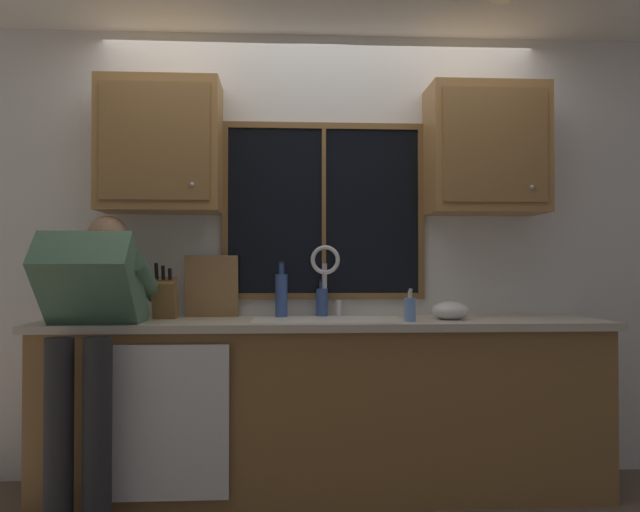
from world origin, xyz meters
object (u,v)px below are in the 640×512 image
object	(u,v)px
knife_block	(165,299)
cutting_board	(212,286)
bottle_green_glass	(281,294)
mixing_bowl	(450,311)
bottle_tall_clear	(322,301)
soap_dispenser	(410,309)
person_standing	(91,323)

from	to	relation	value
knife_block	cutting_board	distance (m)	0.27
knife_block	bottle_green_glass	world-z (taller)	bottle_green_glass
mixing_bowl	bottle_tall_clear	bearing A→B (deg)	158.92
bottle_green_glass	mixing_bowl	bearing A→B (deg)	-13.25
mixing_bowl	knife_block	bearing A→B (deg)	175.18
soap_dispenser	bottle_green_glass	bearing A→B (deg)	152.11
soap_dispenser	bottle_tall_clear	size ratio (longest dim) A/B	0.81
bottle_green_glass	bottle_tall_clear	bearing A→B (deg)	10.97
soap_dispenser	bottle_tall_clear	xyz separation A→B (m)	(-0.42, 0.39, 0.02)
bottle_tall_clear	person_standing	bearing A→B (deg)	-156.22
soap_dispenser	bottle_green_glass	world-z (taller)	bottle_green_glass
bottle_green_glass	bottle_tall_clear	world-z (taller)	bottle_green_glass
person_standing	knife_block	world-z (taller)	person_standing
cutting_board	bottle_tall_clear	distance (m)	0.63
person_standing	bottle_tall_clear	world-z (taller)	person_standing
bottle_green_glass	bottle_tall_clear	size ratio (longest dim) A/B	1.49
mixing_bowl	bottle_green_glass	xyz separation A→B (m)	(-0.90, 0.21, 0.08)
knife_block	mixing_bowl	size ratio (longest dim) A/B	1.58
person_standing	mixing_bowl	xyz separation A→B (m)	(1.82, 0.25, 0.04)
person_standing	bottle_tall_clear	xyz separation A→B (m)	(1.15, 0.51, 0.08)
mixing_bowl	person_standing	bearing A→B (deg)	-172.20
cutting_board	bottle_tall_clear	xyz separation A→B (m)	(0.62, 0.02, -0.08)
cutting_board	soap_dispenser	world-z (taller)	cutting_board
cutting_board	mixing_bowl	size ratio (longest dim) A/B	1.72
cutting_board	soap_dispenser	xyz separation A→B (m)	(1.05, -0.38, -0.11)
cutting_board	mixing_bowl	xyz separation A→B (m)	(1.29, -0.24, -0.13)
mixing_bowl	bottle_tall_clear	world-z (taller)	bottle_tall_clear
bottle_tall_clear	bottle_green_glass	bearing A→B (deg)	-169.03
mixing_bowl	bottle_green_glass	bearing A→B (deg)	166.75
knife_block	bottle_tall_clear	xyz separation A→B (m)	(0.86, 0.13, -0.02)
soap_dispenser	mixing_bowl	bearing A→B (deg)	29.15
knife_block	bottle_green_glass	size ratio (longest dim) A/B	1.03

